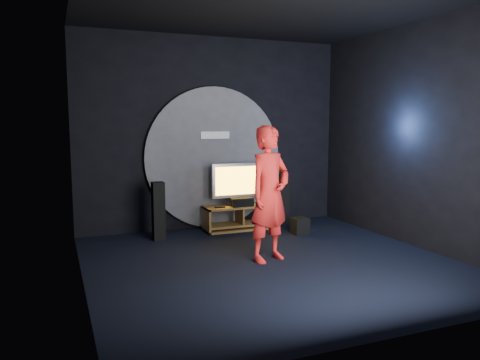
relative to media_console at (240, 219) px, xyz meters
name	(u,v)px	position (x,y,z in m)	size (l,w,h in m)	color
floor	(271,263)	(-0.36, -2.05, -0.20)	(5.00, 5.00, 0.00)	black
back_wall	(213,133)	(-0.36, 0.45, 1.55)	(5.00, 0.04, 3.50)	black
front_wall	(398,147)	(-0.36, -4.55, 1.55)	(5.00, 0.04, 3.50)	black
left_wall	(78,140)	(-2.86, -2.05, 1.55)	(0.04, 5.00, 3.50)	black
right_wall	(417,136)	(2.14, -2.05, 1.55)	(0.04, 5.00, 3.50)	black
ceiling	(273,4)	(-0.36, -2.05, 3.31)	(5.00, 5.00, 0.01)	black
wall_disc_panel	(214,158)	(-0.36, 0.39, 1.11)	(2.60, 0.11, 2.60)	#515156
media_console	(240,219)	(0.00, 0.00, 0.00)	(1.32, 0.45, 0.45)	olive
tv	(238,182)	(-0.01, 0.07, 0.67)	(1.01, 0.22, 0.76)	#ACACB4
center_speaker	(242,202)	(-0.01, -0.12, 0.33)	(0.40, 0.15, 0.15)	black
remote	(220,207)	(-0.43, -0.12, 0.27)	(0.18, 0.05, 0.02)	black
tower_speaker_left	(158,211)	(-1.54, -0.19, 0.29)	(0.19, 0.22, 0.97)	black
tower_speaker_right	(282,199)	(0.91, 0.08, 0.29)	(0.19, 0.22, 0.97)	black
subwoofer	(300,226)	(0.84, -0.72, -0.05)	(0.26, 0.26, 0.29)	black
player	(270,194)	(-0.33, -1.92, 0.76)	(0.70, 0.46, 1.92)	red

